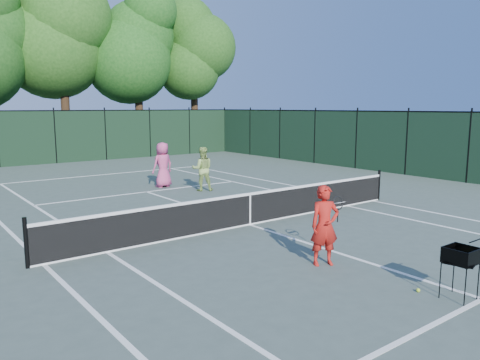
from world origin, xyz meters
TOP-DOWN VIEW (x-y plane):
  - ground at (0.00, 0.00)m, footprint 90.00×90.00m
  - sideline_doubles_left at (-5.49, 0.00)m, footprint 0.10×23.77m
  - sideline_doubles_right at (5.49, 0.00)m, footprint 0.10×23.77m
  - sideline_singles_left at (-4.12, 0.00)m, footprint 0.10×23.77m
  - sideline_singles_right at (4.12, 0.00)m, footprint 0.10×23.77m
  - baseline_far at (0.00, 11.88)m, footprint 10.97×0.10m
  - service_line_far at (0.00, 6.40)m, footprint 8.23×0.10m
  - center_service_line at (0.00, 0.00)m, footprint 0.10×12.80m
  - tennis_net at (0.00, 0.00)m, footprint 11.69×0.09m
  - fence_far at (0.00, 18.00)m, footprint 24.00×0.05m
  - fence_right at (12.00, 0.00)m, footprint 0.05×36.00m
  - tree_3 at (2.00, 22.30)m, footprint 7.00×7.00m
  - tree_4 at (7.00, 21.60)m, footprint 6.20×6.20m
  - tree_5 at (12.00, 22.10)m, footprint 5.80×5.80m
  - coach at (-0.84, -3.52)m, footprint 1.07×0.61m
  - player_pink at (1.06, 7.01)m, footprint 0.95×0.68m
  - player_green at (1.87, 5.32)m, footprint 1.04×0.97m
  - ball_hopper at (-0.32, -6.13)m, footprint 0.59×0.59m
  - loose_ball_near_cart at (-0.60, -5.55)m, footprint 0.07×0.07m
  - loose_ball_midcourt at (0.93, -1.89)m, footprint 0.07×0.07m

SIDE VIEW (x-z plane):
  - ground at x=0.00m, z-range 0.00..0.00m
  - sideline_doubles_left at x=-5.49m, z-range 0.00..0.01m
  - sideline_doubles_right at x=5.49m, z-range 0.00..0.01m
  - sideline_singles_left at x=-4.12m, z-range 0.00..0.01m
  - sideline_singles_right at x=4.12m, z-range 0.00..0.01m
  - baseline_far at x=0.00m, z-range 0.00..0.01m
  - service_line_far at x=0.00m, z-range 0.00..0.01m
  - center_service_line at x=0.00m, z-range 0.00..0.01m
  - loose_ball_near_cart at x=-0.60m, z-range 0.00..0.07m
  - loose_ball_midcourt at x=0.93m, z-range 0.00..0.07m
  - tennis_net at x=0.00m, z-range -0.05..1.01m
  - ball_hopper at x=-0.32m, z-range 0.31..1.22m
  - coach at x=-0.84m, z-range 0.00..1.68m
  - player_green at x=1.87m, z-range 0.00..1.72m
  - player_pink at x=1.06m, z-range 0.00..1.83m
  - fence_far at x=0.00m, z-range 0.00..3.00m
  - fence_right at x=12.00m, z-range 0.00..3.00m
  - tree_5 at x=12.00m, z-range 1.59..13.82m
  - tree_4 at x=7.00m, z-range 1.66..14.63m
  - tree_3 at x=2.00m, z-range 1.78..16.23m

